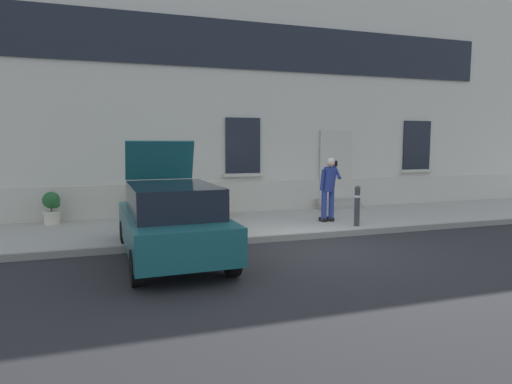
{
  "coord_description": "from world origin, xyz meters",
  "views": [
    {
      "loc": [
        -4.15,
        -8.57,
        2.29
      ],
      "look_at": [
        -0.75,
        1.6,
        1.1
      ],
      "focal_mm": 31.21,
      "sensor_mm": 36.0,
      "label": 1
    }
  ],
  "objects_px": {
    "planter_cream": "(52,207)",
    "bollard_near_person": "(357,204)",
    "planter_olive": "(141,203)",
    "planter_terracotta": "(222,201)",
    "hatchback_car_teal": "(172,220)",
    "person_on_phone": "(329,185)"
  },
  "relations": [
    {
      "from": "person_on_phone",
      "to": "planter_terracotta",
      "type": "bearing_deg",
      "value": 144.82
    },
    {
      "from": "planter_cream",
      "to": "bollard_near_person",
      "type": "bearing_deg",
      "value": -20.36
    },
    {
      "from": "hatchback_car_teal",
      "to": "planter_olive",
      "type": "height_order",
      "value": "hatchback_car_teal"
    },
    {
      "from": "hatchback_car_teal",
      "to": "planter_cream",
      "type": "bearing_deg",
      "value": 122.04
    },
    {
      "from": "bollard_near_person",
      "to": "person_on_phone",
      "type": "distance_m",
      "value": 0.98
    },
    {
      "from": "person_on_phone",
      "to": "planter_cream",
      "type": "bearing_deg",
      "value": 164.88
    },
    {
      "from": "planter_cream",
      "to": "planter_terracotta",
      "type": "bearing_deg",
      "value": -2.34
    },
    {
      "from": "planter_olive",
      "to": "planter_terracotta",
      "type": "relative_size",
      "value": 1.0
    },
    {
      "from": "bollard_near_person",
      "to": "planter_cream",
      "type": "height_order",
      "value": "bollard_near_person"
    },
    {
      "from": "bollard_near_person",
      "to": "person_on_phone",
      "type": "bearing_deg",
      "value": 117.64
    },
    {
      "from": "bollard_near_person",
      "to": "planter_cream",
      "type": "distance_m",
      "value": 7.99
    },
    {
      "from": "hatchback_car_teal",
      "to": "person_on_phone",
      "type": "xyz_separation_m",
      "value": [
        4.51,
        2.12,
        0.35
      ]
    },
    {
      "from": "hatchback_car_teal",
      "to": "planter_olive",
      "type": "relative_size",
      "value": 4.78
    },
    {
      "from": "bollard_near_person",
      "to": "planter_terracotta",
      "type": "relative_size",
      "value": 1.22
    },
    {
      "from": "person_on_phone",
      "to": "planter_cream",
      "type": "xyz_separation_m",
      "value": [
        -7.08,
        2.0,
        -0.54
      ]
    },
    {
      "from": "person_on_phone",
      "to": "planter_olive",
      "type": "height_order",
      "value": "person_on_phone"
    },
    {
      "from": "planter_cream",
      "to": "planter_olive",
      "type": "xyz_separation_m",
      "value": [
        2.29,
        0.1,
        0.0
      ]
    },
    {
      "from": "planter_cream",
      "to": "planter_olive",
      "type": "bearing_deg",
      "value": 2.57
    },
    {
      "from": "planter_cream",
      "to": "planter_terracotta",
      "type": "relative_size",
      "value": 1.0
    },
    {
      "from": "planter_cream",
      "to": "planter_olive",
      "type": "height_order",
      "value": "same"
    },
    {
      "from": "person_on_phone",
      "to": "planter_olive",
      "type": "distance_m",
      "value": 5.27
    },
    {
      "from": "hatchback_car_teal",
      "to": "planter_cream",
      "type": "distance_m",
      "value": 4.86
    }
  ]
}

